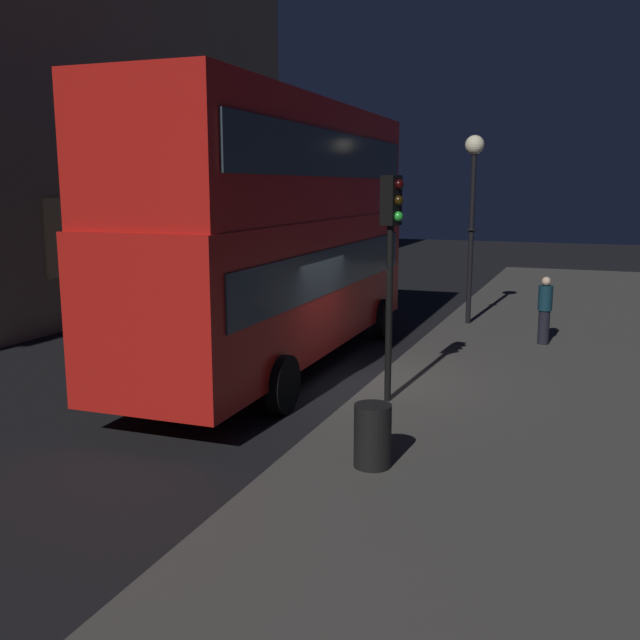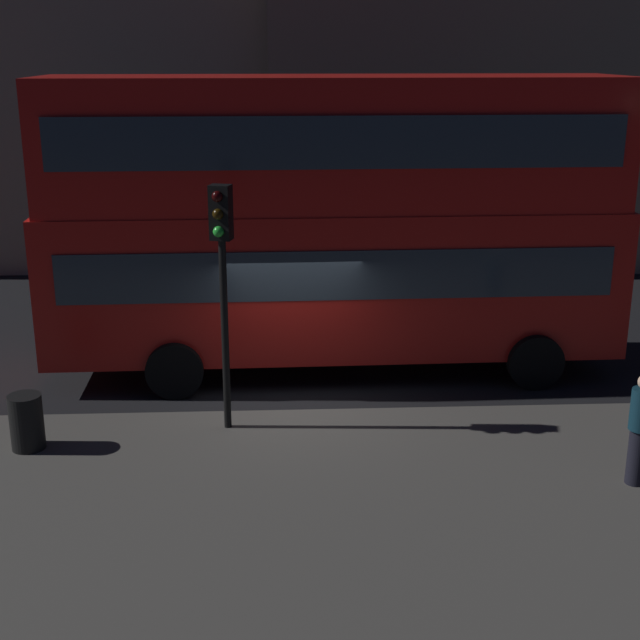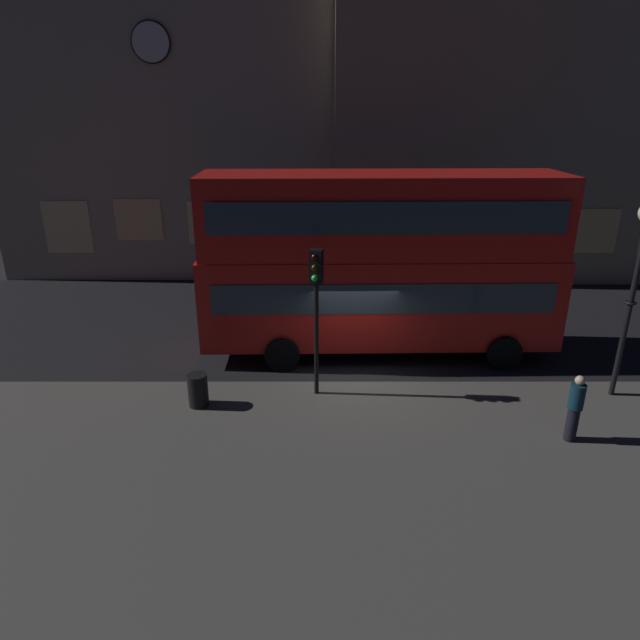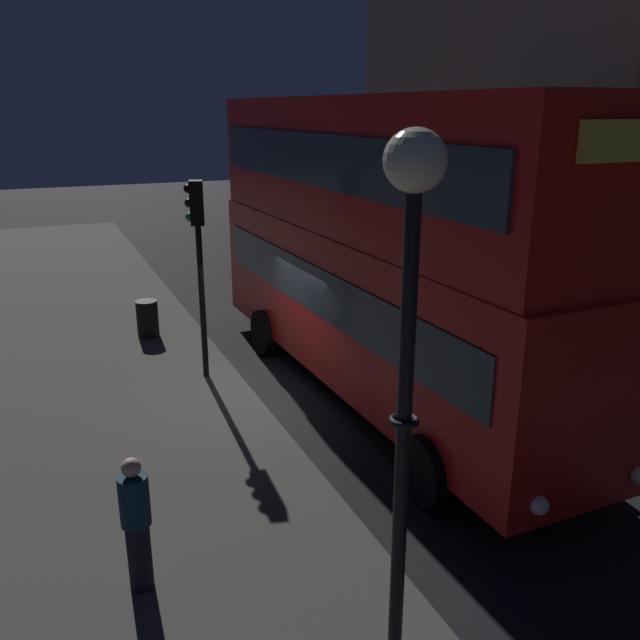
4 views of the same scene
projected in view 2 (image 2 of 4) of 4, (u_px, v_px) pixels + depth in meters
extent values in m
plane|color=black|center=(293.00, 403.00, 15.80)|extent=(80.00, 80.00, 0.00)
cube|color=#4C4944|center=(301.00, 545.00, 11.15)|extent=(44.00, 8.51, 0.12)
cube|color=tan|center=(33.00, 12.00, 26.05)|extent=(15.98, 7.31, 14.28)
cube|color=#F9E09E|center=(73.00, 181.00, 23.94)|extent=(2.05, 0.06, 1.86)
cube|color=#F2D18C|center=(191.00, 191.00, 24.18)|extent=(2.05, 0.06, 2.11)
cube|color=#E5C67F|center=(385.00, 185.00, 23.69)|extent=(1.76, 0.06, 2.14)
cube|color=#F9E09E|center=(485.00, 192.00, 23.88)|extent=(1.76, 0.06, 2.14)
cube|color=#F9E09E|center=(585.00, 183.00, 23.94)|extent=(1.76, 0.06, 2.05)
cube|color=red|center=(333.00, 276.00, 16.93)|extent=(10.89, 2.77, 2.75)
cube|color=red|center=(333.00, 142.00, 16.17)|extent=(10.67, 2.71, 2.37)
cube|color=#2D3842|center=(333.00, 259.00, 16.82)|extent=(10.02, 2.81, 0.90)
cube|color=#2D3842|center=(333.00, 136.00, 16.13)|extent=(10.02, 2.81, 0.90)
cube|color=#F2D84C|center=(620.00, 105.00, 16.33)|extent=(0.11, 1.54, 0.44)
sphere|color=white|center=(588.00, 309.00, 18.38)|extent=(0.24, 0.24, 0.24)
sphere|color=white|center=(619.00, 334.00, 16.79)|extent=(0.24, 0.24, 0.24)
cylinder|color=black|center=(498.00, 320.00, 18.84)|extent=(1.05, 0.26, 1.05)
cylinder|color=black|center=(536.00, 362.00, 16.31)|extent=(1.05, 0.26, 1.05)
cylinder|color=black|center=(186.00, 326.00, 18.41)|extent=(1.05, 0.26, 1.05)
cylinder|color=black|center=(175.00, 371.00, 15.87)|extent=(1.05, 0.26, 1.05)
cylinder|color=black|center=(225.00, 336.00, 14.04)|extent=(0.12, 0.12, 3.15)
cube|color=black|center=(221.00, 212.00, 13.45)|extent=(0.38, 0.33, 0.85)
sphere|color=black|center=(217.00, 196.00, 13.23)|extent=(0.17, 0.17, 0.17)
sphere|color=black|center=(218.00, 214.00, 13.31)|extent=(0.17, 0.17, 0.17)
sphere|color=green|center=(218.00, 232.00, 13.39)|extent=(0.17, 0.17, 0.17)
cylinder|color=black|center=(637.00, 456.00, 12.51)|extent=(0.27, 0.27, 0.84)
cylinder|color=black|center=(27.00, 422.00, 13.61)|extent=(0.52, 0.52, 0.88)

